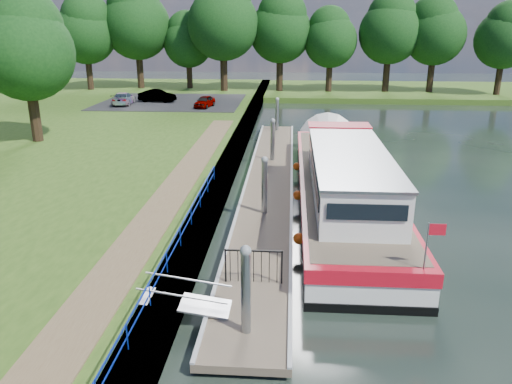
# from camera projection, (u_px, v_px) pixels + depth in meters

# --- Properties ---
(ground) EXTENTS (160.00, 160.00, 0.00)m
(ground) POSITION_uv_depth(u_px,v_px,m) (248.00, 333.00, 14.11)
(ground) COLOR black
(ground) RESTS_ON ground
(bank_edge) EXTENTS (1.10, 90.00, 0.78)m
(bank_edge) POSITION_uv_depth(u_px,v_px,m) (226.00, 171.00, 28.33)
(bank_edge) COLOR #473D2D
(bank_edge) RESTS_ON ground
(far_bank) EXTENTS (60.00, 18.00, 0.60)m
(far_bank) POSITION_uv_depth(u_px,v_px,m) (379.00, 91.00, 62.35)
(far_bank) COLOR #2D4C15
(far_bank) RESTS_ON ground
(footpath) EXTENTS (1.60, 40.00, 0.05)m
(footpath) POSITION_uv_depth(u_px,v_px,m) (163.00, 205.00, 21.71)
(footpath) COLOR brown
(footpath) RESTS_ON riverbank
(carpark) EXTENTS (14.00, 12.00, 0.06)m
(carpark) POSITION_uv_depth(u_px,v_px,m) (172.00, 102.00, 50.49)
(carpark) COLOR black
(carpark) RESTS_ON riverbank
(blue_fence) EXTENTS (0.04, 18.04, 0.72)m
(blue_fence) POSITION_uv_depth(u_px,v_px,m) (174.00, 244.00, 16.71)
(blue_fence) COLOR #0C2DBF
(blue_fence) RESTS_ON riverbank
(pontoon) EXTENTS (2.50, 30.00, 0.56)m
(pontoon) POSITION_uv_depth(u_px,v_px,m) (269.00, 186.00, 26.33)
(pontoon) COLOR brown
(pontoon) RESTS_ON ground
(mooring_piles) EXTENTS (0.30, 27.30, 3.55)m
(mooring_piles) POSITION_uv_depth(u_px,v_px,m) (269.00, 166.00, 25.98)
(mooring_piles) COLOR gray
(mooring_piles) RESTS_ON ground
(gangway) EXTENTS (2.58, 1.00, 0.92)m
(gangway) POSITION_uv_depth(u_px,v_px,m) (186.00, 302.00, 14.51)
(gangway) COLOR #A5A8AD
(gangway) RESTS_ON ground
(gate_panel) EXTENTS (1.85, 0.05, 1.15)m
(gate_panel) POSITION_uv_depth(u_px,v_px,m) (254.00, 261.00, 15.82)
(gate_panel) COLOR black
(gate_panel) RESTS_ON ground
(barge) EXTENTS (4.36, 21.15, 4.78)m
(barge) POSITION_uv_depth(u_px,v_px,m) (341.00, 178.00, 24.51)
(barge) COLOR black
(barge) RESTS_ON ground
(horizon_trees) EXTENTS (54.38, 10.03, 12.87)m
(horizon_trees) POSITION_uv_depth(u_px,v_px,m) (270.00, 27.00, 57.67)
(horizon_trees) COLOR #332316
(horizon_trees) RESTS_ON ground
(bank_tree_a) EXTENTS (6.12, 6.12, 9.72)m
(bank_tree_a) POSITION_uv_depth(u_px,v_px,m) (26.00, 45.00, 31.91)
(bank_tree_a) COLOR #332316
(bank_tree_a) RESTS_ON riverbank
(car_a) EXTENTS (1.82, 3.31, 1.07)m
(car_a) POSITION_uv_depth(u_px,v_px,m) (205.00, 101.00, 46.86)
(car_a) COLOR #999999
(car_a) RESTS_ON carpark
(car_b) EXTENTS (3.84, 1.82, 1.22)m
(car_b) POSITION_uv_depth(u_px,v_px,m) (157.00, 96.00, 50.05)
(car_b) COLOR #999999
(car_b) RESTS_ON carpark
(car_c) EXTENTS (2.04, 4.21, 1.18)m
(car_c) POSITION_uv_depth(u_px,v_px,m) (123.00, 98.00, 48.43)
(car_c) COLOR #999999
(car_c) RESTS_ON carpark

